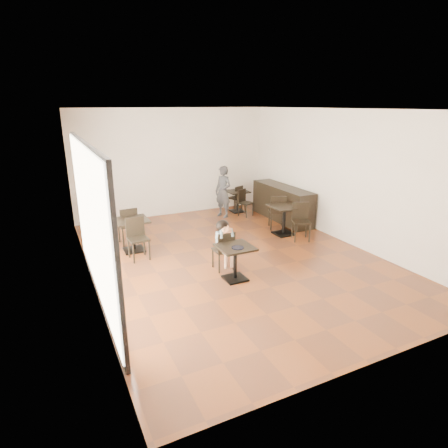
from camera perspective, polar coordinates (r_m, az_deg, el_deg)
floor at (r=8.44m, az=1.43°, el=-5.18°), size 6.00×8.00×0.01m
ceiling at (r=7.76m, az=1.61°, el=17.10°), size 6.00×8.00×0.01m
wall_back at (r=11.59m, az=-7.70°, el=9.26°), size 6.00×0.01×3.20m
wall_front at (r=4.90m, az=23.52°, el=-4.01°), size 6.00×0.01×3.20m
wall_left at (r=7.13m, az=-20.50°, el=2.90°), size 0.01×8.00×3.20m
wall_right at (r=9.67m, az=17.64°, el=6.89°), size 0.01×8.00×3.20m
storefront_window at (r=6.70m, az=-19.60°, el=0.31°), size 0.04×4.50×2.60m
child_table at (r=7.32m, az=1.71°, el=-5.95°), size 0.66×0.66×0.70m
child_chair at (r=7.74m, az=-0.16°, el=-3.99°), size 0.38×0.38×0.84m
child at (r=7.70m, az=-0.16°, el=-3.24°), size 0.38×0.53×1.05m
plate at (r=7.10m, az=2.11°, el=-3.61°), size 0.24×0.24×0.01m
pizza_slice at (r=7.41m, az=0.47°, el=-0.93°), size 0.24×0.19×0.06m
adult_patron at (r=11.30m, az=-0.14°, el=4.94°), size 0.56×0.66×1.55m
cafe_table_mid at (r=9.93m, az=9.12°, el=0.60°), size 0.98×0.98×0.78m
cafe_table_left at (r=8.96m, az=-13.71°, el=-1.66°), size 0.78×0.78×0.77m
cafe_table_back at (r=11.95m, az=2.05°, el=3.48°), size 0.84×0.84×0.68m
chair_mid_a at (r=10.42m, az=8.08°, el=1.92°), size 0.56×0.56×0.94m
chair_mid_b at (r=9.57m, az=11.71°, el=0.28°), size 0.56×0.56×0.94m
chair_left_a at (r=9.45m, az=-14.48°, el=-0.21°), size 0.44×0.44×0.93m
chair_left_b at (r=8.43m, az=-12.93°, el=-2.30°), size 0.44×0.44×0.93m
chair_back_a at (r=12.08m, az=1.68°, el=3.98°), size 0.48×0.48×0.81m
chair_back_b at (r=11.46m, az=3.34°, el=3.20°), size 0.48×0.48×0.81m
service_counter at (r=11.21m, az=8.86°, el=3.17°), size 0.60×2.40×1.00m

